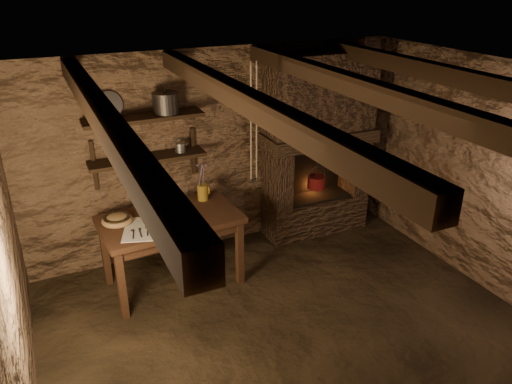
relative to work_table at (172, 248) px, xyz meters
name	(u,v)px	position (x,y,z in m)	size (l,w,h in m)	color
floor	(295,336)	(0.78, -1.33, -0.44)	(4.50, 4.50, 0.00)	black
back_wall	(217,152)	(0.78, 0.67, 0.76)	(4.50, 0.04, 2.40)	#4F3625
left_wall	(8,289)	(-1.47, -1.33, 0.76)	(0.04, 4.00, 2.40)	#4F3625
right_wall	(493,180)	(3.03, -1.33, 0.76)	(0.04, 4.00, 2.40)	#4F3625
ceiling	(306,81)	(0.78, -1.33, 1.96)	(4.50, 4.00, 0.04)	black
beam_far_left	(102,116)	(-0.72, -1.33, 1.87)	(0.14, 3.95, 0.16)	black
beam_mid_left	(245,100)	(0.28, -1.33, 1.87)	(0.14, 3.95, 0.16)	black
beam_mid_right	(360,87)	(1.28, -1.33, 1.87)	(0.14, 3.95, 0.16)	black
beam_far_right	(455,77)	(2.28, -1.33, 1.87)	(0.14, 3.95, 0.16)	black
shelf_lower	(148,158)	(-0.07, 0.51, 0.86)	(1.25, 0.30, 0.04)	black
shelf_upper	(144,118)	(-0.07, 0.51, 1.31)	(1.25, 0.30, 0.04)	black
hearth	(318,141)	(2.03, 0.44, 0.79)	(1.43, 0.51, 2.30)	#332419
work_table	(172,248)	(0.00, 0.00, 0.00)	(1.47, 0.90, 0.81)	black
linen_cloth	(157,228)	(-0.19, -0.19, 0.38)	(0.64, 0.51, 0.01)	beige
pewter_cutlery_row	(157,228)	(-0.19, -0.21, 0.39)	(0.53, 0.21, 0.01)	gray
drinking_glasses	(155,218)	(-0.17, -0.07, 0.42)	(0.21, 0.06, 0.08)	silver
stoneware_jug	(203,185)	(0.46, 0.26, 0.55)	(0.14, 0.14, 0.42)	olive
wooden_bowl	(117,220)	(-0.52, 0.08, 0.41)	(0.31, 0.31, 0.11)	olive
iron_stockpot	(166,104)	(0.18, 0.51, 1.43)	(0.27, 0.27, 0.20)	#312E2B
tin_pan	(110,104)	(-0.38, 0.61, 1.47)	(0.27, 0.27, 0.04)	#A8A8A3
small_kettle	(180,147)	(0.30, 0.51, 0.93)	(0.15, 0.11, 0.16)	#A8A8A3
rusty_tin	(137,155)	(-0.17, 0.51, 0.92)	(0.08, 0.08, 0.08)	#602413
red_pot	(316,181)	(2.01, 0.39, 0.27)	(0.27, 0.27, 0.54)	maroon
hanging_ropes	(254,122)	(0.83, -0.28, 1.36)	(0.08, 0.08, 1.20)	tan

